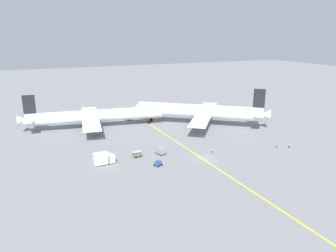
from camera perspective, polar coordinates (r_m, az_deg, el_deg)
ground_plane at (r=94.53m, az=6.81°, el=-5.91°), size 600.00×600.00×0.00m
taxiway_stripe at (r=102.13m, az=3.42°, el=-4.11°), size 1.83×120.00×0.01m
airliner_at_gate_left at (r=126.81m, az=-13.06°, el=1.78°), size 57.56×38.54×14.29m
airliner_being_pushed at (r=128.33m, az=5.76°, el=2.66°), size 47.23×40.32×15.69m
pushback_tug at (r=137.69m, az=-7.99°, el=1.65°), size 8.29×6.88×2.86m
gse_container_dolly_flat at (r=97.00m, az=-1.36°, el=-4.46°), size 2.95×3.66×2.15m
gse_gpu_cart_small at (r=88.55m, az=-1.81°, el=-6.81°), size 2.59×2.36×1.90m
gse_baggage_cart_near_cluster at (r=95.26m, az=-5.64°, el=-5.14°), size 2.87×1.84×1.71m
gse_catering_truck_tall at (r=91.09m, az=-11.64°, el=-5.82°), size 5.93×2.64×3.50m
ground_crew_wing_walker_right at (r=109.68m, az=21.27°, el=-3.34°), size 0.49×0.36×1.55m
ground_crew_ramp_agent_by_cones at (r=98.82m, az=8.20°, el=-4.40°), size 0.36×0.36×1.75m
ground_crew_marshaller_foreground at (r=108.21m, az=19.28°, el=-3.37°), size 0.49×0.36×1.64m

